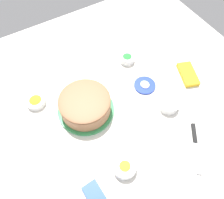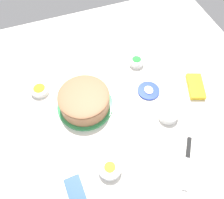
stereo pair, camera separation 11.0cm
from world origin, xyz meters
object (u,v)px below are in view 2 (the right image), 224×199
object	(u,v)px
spreading_knife	(188,158)
sprinkle_bowl_pink	(168,114)
sprinkle_bowl_green	(136,61)
sprinkle_bowl_yellow	(110,168)
frosting_tub_lid	(149,91)
candy_box_lower	(196,86)
sprinkle_bowl_orange	(40,89)
candy_box_upper	(76,193)
frosted_cake	(84,101)

from	to	relation	value
spreading_knife	sprinkle_bowl_pink	world-z (taller)	sprinkle_bowl_pink
sprinkle_bowl_green	sprinkle_bowl_yellow	bearing A→B (deg)	146.34
frosting_tub_lid	spreading_knife	size ratio (longest dim) A/B	0.56
candy_box_lower	sprinkle_bowl_yellow	bearing A→B (deg)	134.36
sprinkle_bowl_yellow	sprinkle_bowl_green	distance (m)	0.61
sprinkle_bowl_orange	candy_box_upper	xyz separation A→B (m)	(-0.55, -0.05, -0.01)
spreading_knife	sprinkle_bowl_orange	world-z (taller)	sprinkle_bowl_orange
sprinkle_bowl_green	sprinkle_bowl_pink	bearing A→B (deg)	-178.17
candy_box_upper	sprinkle_bowl_yellow	bearing A→B (deg)	-77.19
sprinkle_bowl_orange	candy_box_upper	world-z (taller)	sprinkle_bowl_orange
sprinkle_bowl_pink	sprinkle_bowl_orange	size ratio (longest dim) A/B	1.01
sprinkle_bowl_yellow	candy_box_upper	distance (m)	0.17
sprinkle_bowl_yellow	sprinkle_bowl_pink	world-z (taller)	sprinkle_bowl_yellow
spreading_knife	candy_box_lower	world-z (taller)	candy_box_lower
spreading_knife	sprinkle_bowl_yellow	bearing A→B (deg)	78.52
sprinkle_bowl_yellow	candy_box_upper	bearing A→B (deg)	106.03
sprinkle_bowl_yellow	sprinkle_bowl_orange	size ratio (longest dim) A/B	1.04
frosting_tub_lid	candy_box_lower	world-z (taller)	candy_box_lower
frosted_cake	candy_box_lower	distance (m)	0.58
sprinkle_bowl_pink	sprinkle_bowl_green	size ratio (longest dim) A/B	1.17
frosting_tub_lid	sprinkle_bowl_green	bearing A→B (deg)	-3.93
spreading_knife	sprinkle_bowl_yellow	size ratio (longest dim) A/B	2.07
frosted_cake	candy_box_upper	size ratio (longest dim) A/B	2.03
sprinkle_bowl_green	candy_box_upper	size ratio (longest dim) A/B	0.61
frosting_tub_lid	candy_box_upper	bearing A→B (deg)	126.50
frosted_cake	candy_box_upper	bearing A→B (deg)	158.81
frosted_cake	sprinkle_bowl_yellow	xyz separation A→B (m)	(-0.34, -0.01, -0.03)
frosting_tub_lid	sprinkle_bowl_pink	size ratio (longest dim) A/B	1.19
sprinkle_bowl_yellow	candy_box_lower	xyz separation A→B (m)	(0.25, -0.57, -0.01)
frosted_cake	sprinkle_bowl_pink	world-z (taller)	frosted_cake
candy_box_upper	sprinkle_bowl_pink	bearing A→B (deg)	-72.51
sprinkle_bowl_pink	candy_box_upper	bearing A→B (deg)	110.71
frosted_cake	spreading_knife	size ratio (longest dim) A/B	1.35
sprinkle_bowl_pink	sprinkle_bowl_orange	world-z (taller)	sprinkle_bowl_pink
frosting_tub_lid	sprinkle_bowl_green	xyz separation A→B (m)	(0.20, -0.01, 0.02)
candy_box_upper	frosting_tub_lid	bearing A→B (deg)	-56.72
frosting_tub_lid	sprinkle_bowl_yellow	world-z (taller)	sprinkle_bowl_yellow
sprinkle_bowl_yellow	candy_box_upper	size ratio (longest dim) A/B	0.73
sprinkle_bowl_pink	candy_box_upper	xyz separation A→B (m)	(-0.19, 0.51, -0.01)
frosting_tub_lid	sprinkle_bowl_pink	world-z (taller)	sprinkle_bowl_pink
frosting_tub_lid	sprinkle_bowl_pink	xyz separation A→B (m)	(-0.17, -0.03, 0.02)
spreading_knife	sprinkle_bowl_green	bearing A→B (deg)	-0.13
candy_box_lower	sprinkle_bowl_green	bearing A→B (deg)	61.78
sprinkle_bowl_yellow	sprinkle_bowl_orange	bearing A→B (deg)	22.26
sprinkle_bowl_green	spreading_knife	bearing A→B (deg)	179.87
sprinkle_bowl_orange	sprinkle_bowl_pink	bearing A→B (deg)	-122.67
sprinkle_bowl_pink	sprinkle_bowl_green	xyz separation A→B (m)	(0.36, 0.01, -0.00)
spreading_knife	sprinkle_bowl_orange	bearing A→B (deg)	43.53
sprinkle_bowl_yellow	spreading_knife	bearing A→B (deg)	-101.48
frosting_tub_lid	sprinkle_bowl_pink	bearing A→B (deg)	-171.41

